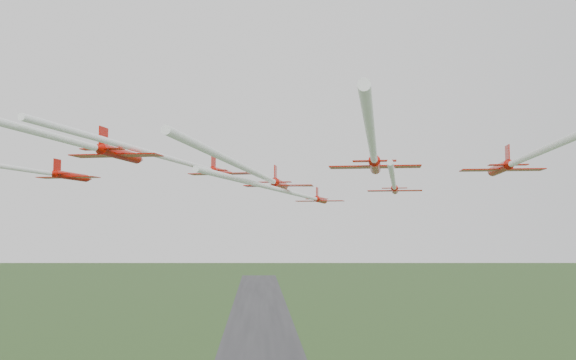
{
  "coord_description": "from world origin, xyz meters",
  "views": [
    {
      "loc": [
        -1.48,
        -91.41,
        53.85
      ],
      "look_at": [
        2.68,
        -3.01,
        60.53
      ],
      "focal_mm": 40.0,
      "sensor_mm": 36.0,
      "label": 1
    }
  ],
  "objects_px": {
    "jet_row3_mid": "(264,177)",
    "jet_row4_right": "(374,156)",
    "jet_lead": "(300,195)",
    "jet_row2_left": "(191,164)",
    "jet_row2_right": "(394,185)",
    "jet_row3_right": "(519,160)",
    "jet_row4_left": "(80,143)"
  },
  "relations": [
    {
      "from": "jet_row3_mid",
      "to": "jet_row4_right",
      "type": "bearing_deg",
      "value": -40.99
    },
    {
      "from": "jet_row3_right",
      "to": "jet_row4_right",
      "type": "height_order",
      "value": "jet_row3_right"
    },
    {
      "from": "jet_row3_right",
      "to": "jet_row4_right",
      "type": "bearing_deg",
      "value": -142.68
    },
    {
      "from": "jet_row4_left",
      "to": "jet_row4_right",
      "type": "height_order",
      "value": "jet_row4_left"
    },
    {
      "from": "jet_row2_left",
      "to": "jet_row3_right",
      "type": "relative_size",
      "value": 1.14
    },
    {
      "from": "jet_row2_left",
      "to": "jet_row2_right",
      "type": "bearing_deg",
      "value": 18.13
    },
    {
      "from": "jet_row3_mid",
      "to": "jet_row4_right",
      "type": "xyz_separation_m",
      "value": [
        9.96,
        -12.29,
        0.98
      ]
    },
    {
      "from": "jet_row2_left",
      "to": "jet_row4_right",
      "type": "bearing_deg",
      "value": -37.87
    },
    {
      "from": "jet_row3_right",
      "to": "jet_row4_left",
      "type": "relative_size",
      "value": 1.08
    },
    {
      "from": "jet_row3_right",
      "to": "jet_row4_left",
      "type": "height_order",
      "value": "jet_row4_left"
    },
    {
      "from": "jet_row3_right",
      "to": "jet_lead",
      "type": "bearing_deg",
      "value": 143.72
    },
    {
      "from": "jet_row3_mid",
      "to": "jet_row3_right",
      "type": "relative_size",
      "value": 1.1
    },
    {
      "from": "jet_lead",
      "to": "jet_row4_right",
      "type": "distance_m",
      "value": 32.41
    },
    {
      "from": "jet_row2_left",
      "to": "jet_row3_right",
      "type": "xyz_separation_m",
      "value": [
        36.78,
        -15.45,
        -0.95
      ]
    },
    {
      "from": "jet_row2_right",
      "to": "jet_row3_right",
      "type": "relative_size",
      "value": 0.96
    },
    {
      "from": "jet_row4_right",
      "to": "jet_row2_left",
      "type": "bearing_deg",
      "value": 139.1
    },
    {
      "from": "jet_row2_right",
      "to": "jet_row3_mid",
      "type": "xyz_separation_m",
      "value": [
        -17.52,
        -14.31,
        -0.12
      ]
    },
    {
      "from": "jet_row2_left",
      "to": "jet_row4_right",
      "type": "relative_size",
      "value": 1.22
    },
    {
      "from": "jet_row2_left",
      "to": "jet_row2_right",
      "type": "xyz_separation_m",
      "value": [
        26.85,
        1.86,
        -2.49
      ]
    },
    {
      "from": "jet_row4_left",
      "to": "jet_row4_right",
      "type": "bearing_deg",
      "value": 10.1
    },
    {
      "from": "jet_row2_right",
      "to": "jet_row4_right",
      "type": "height_order",
      "value": "jet_row4_right"
    },
    {
      "from": "jet_lead",
      "to": "jet_row3_right",
      "type": "distance_m",
      "value": 31.89
    },
    {
      "from": "jet_row2_right",
      "to": "jet_row3_mid",
      "type": "height_order",
      "value": "jet_row3_mid"
    },
    {
      "from": "jet_lead",
      "to": "jet_row3_right",
      "type": "height_order",
      "value": "jet_row3_right"
    },
    {
      "from": "jet_lead",
      "to": "jet_row4_left",
      "type": "xyz_separation_m",
      "value": [
        -22.17,
        -31.11,
        3.03
      ]
    },
    {
      "from": "jet_lead",
      "to": "jet_row2_right",
      "type": "xyz_separation_m",
      "value": [
        12.32,
        -5.4,
        1.03
      ]
    },
    {
      "from": "jet_row3_mid",
      "to": "jet_row2_right",
      "type": "bearing_deg",
      "value": 49.23
    },
    {
      "from": "jet_row2_right",
      "to": "jet_row2_left",
      "type": "bearing_deg",
      "value": -163.32
    },
    {
      "from": "jet_lead",
      "to": "jet_row2_right",
      "type": "bearing_deg",
      "value": -8.31
    },
    {
      "from": "jet_lead",
      "to": "jet_row4_left",
      "type": "height_order",
      "value": "jet_row4_left"
    },
    {
      "from": "jet_row2_right",
      "to": "jet_row4_right",
      "type": "bearing_deg",
      "value": -93.13
    },
    {
      "from": "jet_row4_left",
      "to": "jet_row2_right",
      "type": "bearing_deg",
      "value": 48.71
    }
  ]
}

